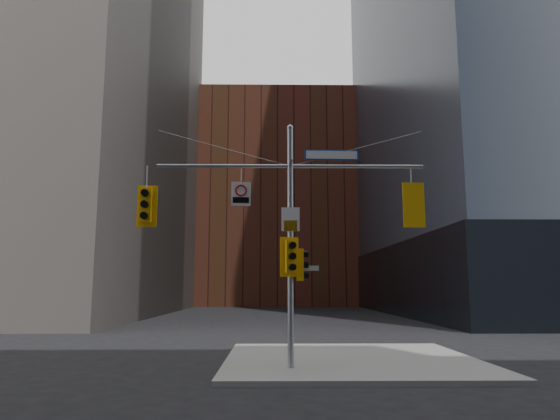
{
  "coord_description": "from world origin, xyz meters",
  "views": [
    {
      "loc": [
        -0.5,
        -12.6,
        2.42
      ],
      "look_at": [
        -0.31,
        2.0,
        4.67
      ],
      "focal_mm": 32.0,
      "sensor_mm": 36.0,
      "label": 1
    }
  ],
  "objects_px": {
    "signal_assembly": "(290,218)",
    "traffic_light_pole_side": "(301,265)",
    "street_sign_blade": "(332,155)",
    "traffic_light_pole_front": "(291,257)",
    "regulatory_sign_arm": "(241,193)",
    "traffic_light_west_arm": "(146,205)",
    "traffic_light_east_arm": "(412,206)"
  },
  "relations": [
    {
      "from": "signal_assembly",
      "to": "traffic_light_pole_side",
      "type": "bearing_deg",
      "value": 0.85
    },
    {
      "from": "street_sign_blade",
      "to": "regulatory_sign_arm",
      "type": "bearing_deg",
      "value": 178.19
    },
    {
      "from": "street_sign_blade",
      "to": "regulatory_sign_arm",
      "type": "relative_size",
      "value": 2.29
    },
    {
      "from": "signal_assembly",
      "to": "traffic_light_west_arm",
      "type": "relative_size",
      "value": 6.4
    },
    {
      "from": "signal_assembly",
      "to": "traffic_light_east_arm",
      "type": "distance_m",
      "value": 3.65
    },
    {
      "from": "traffic_light_west_arm",
      "to": "street_sign_blade",
      "type": "xyz_separation_m",
      "value": [
        5.53,
        -0.01,
        1.55
      ]
    },
    {
      "from": "traffic_light_west_arm",
      "to": "traffic_light_east_arm",
      "type": "distance_m",
      "value": 7.91
    },
    {
      "from": "street_sign_blade",
      "to": "traffic_light_pole_side",
      "type": "bearing_deg",
      "value": 177.59
    },
    {
      "from": "traffic_light_pole_front",
      "to": "traffic_light_east_arm",
      "type": "bearing_deg",
      "value": -9.85
    },
    {
      "from": "traffic_light_west_arm",
      "to": "regulatory_sign_arm",
      "type": "xyz_separation_m",
      "value": [
        2.81,
        -0.03,
        0.37
      ]
    },
    {
      "from": "signal_assembly",
      "to": "traffic_light_pole_side",
      "type": "height_order",
      "value": "signal_assembly"
    },
    {
      "from": "traffic_light_pole_front",
      "to": "regulatory_sign_arm",
      "type": "distance_m",
      "value": 2.41
    },
    {
      "from": "traffic_light_east_arm",
      "to": "regulatory_sign_arm",
      "type": "xyz_separation_m",
      "value": [
        -5.1,
        -0.02,
        0.37
      ]
    },
    {
      "from": "traffic_light_pole_front",
      "to": "street_sign_blade",
      "type": "xyz_separation_m",
      "value": [
        1.25,
        0.27,
        3.08
      ]
    },
    {
      "from": "traffic_light_pole_front",
      "to": "regulatory_sign_arm",
      "type": "xyz_separation_m",
      "value": [
        -1.47,
        0.25,
        1.9
      ]
    },
    {
      "from": "traffic_light_west_arm",
      "to": "traffic_light_pole_side",
      "type": "bearing_deg",
      "value": -1.77
    },
    {
      "from": "signal_assembly",
      "to": "traffic_light_pole_front",
      "type": "relative_size",
      "value": 6.98
    },
    {
      "from": "traffic_light_pole_side",
      "to": "traffic_light_pole_front",
      "type": "bearing_deg",
      "value": 133.77
    },
    {
      "from": "signal_assembly",
      "to": "traffic_light_pole_front",
      "type": "distance_m",
      "value": 1.17
    },
    {
      "from": "signal_assembly",
      "to": "street_sign_blade",
      "type": "relative_size",
      "value": 4.85
    },
    {
      "from": "signal_assembly",
      "to": "street_sign_blade",
      "type": "xyz_separation_m",
      "value": [
        1.25,
        0.0,
        1.93
      ]
    },
    {
      "from": "traffic_light_east_arm",
      "to": "traffic_light_pole_side",
      "type": "xyz_separation_m",
      "value": [
        -3.31,
        0.0,
        -1.75
      ]
    },
    {
      "from": "traffic_light_pole_side",
      "to": "traffic_light_east_arm",
      "type": "bearing_deg",
      "value": -86.68
    },
    {
      "from": "signal_assembly",
      "to": "street_sign_blade",
      "type": "height_order",
      "value": "signal_assembly"
    },
    {
      "from": "traffic_light_west_arm",
      "to": "regulatory_sign_arm",
      "type": "distance_m",
      "value": 2.84
    },
    {
      "from": "signal_assembly",
      "to": "street_sign_blade",
      "type": "bearing_deg",
      "value": 0.13
    },
    {
      "from": "traffic_light_west_arm",
      "to": "traffic_light_pole_side",
      "type": "distance_m",
      "value": 4.92
    },
    {
      "from": "traffic_light_pole_front",
      "to": "regulatory_sign_arm",
      "type": "relative_size",
      "value": 1.59
    },
    {
      "from": "traffic_light_pole_side",
      "to": "traffic_light_pole_front",
      "type": "xyz_separation_m",
      "value": [
        -0.32,
        -0.27,
        0.22
      ]
    },
    {
      "from": "signal_assembly",
      "to": "regulatory_sign_arm",
      "type": "distance_m",
      "value": 1.65
    },
    {
      "from": "traffic_light_west_arm",
      "to": "traffic_light_pole_front",
      "type": "height_order",
      "value": "traffic_light_west_arm"
    },
    {
      "from": "traffic_light_west_arm",
      "to": "regulatory_sign_arm",
      "type": "bearing_deg",
      "value": -2.34
    }
  ]
}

